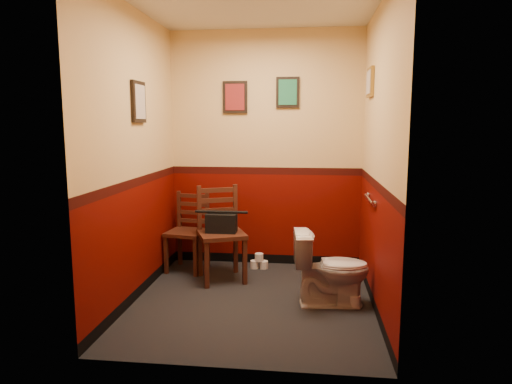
{
  "coord_description": "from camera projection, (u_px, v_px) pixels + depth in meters",
  "views": [
    {
      "loc": [
        0.5,
        -4.05,
        1.65
      ],
      "look_at": [
        0.0,
        0.25,
        1.0
      ],
      "focal_mm": 32.0,
      "sensor_mm": 36.0,
      "label": 1
    }
  ],
  "objects": [
    {
      "name": "floor",
      "position": [
        253.0,
        301.0,
        4.28
      ],
      "size": [
        2.2,
        2.4,
        0.0
      ],
      "primitive_type": "cube",
      "color": "black",
      "rests_on": "ground"
    },
    {
      "name": "wall_back",
      "position": [
        266.0,
        150.0,
        5.26
      ],
      "size": [
        2.2,
        0.0,
        2.7
      ],
      "primitive_type": "cube",
      "rotation": [
        1.57,
        0.0,
        0.0
      ],
      "color": "#580803",
      "rests_on": "ground"
    },
    {
      "name": "wall_front",
      "position": [
        230.0,
        171.0,
        2.9
      ],
      "size": [
        2.2,
        0.0,
        2.7
      ],
      "primitive_type": "cube",
      "rotation": [
        -1.57,
        0.0,
        0.0
      ],
      "color": "#580803",
      "rests_on": "ground"
    },
    {
      "name": "wall_left",
      "position": [
        135.0,
        156.0,
        4.21
      ],
      "size": [
        0.0,
        2.4,
        2.7
      ],
      "primitive_type": "cube",
      "rotation": [
        1.57,
        0.0,
        1.57
      ],
      "color": "#580803",
      "rests_on": "ground"
    },
    {
      "name": "wall_right",
      "position": [
        378.0,
        159.0,
        3.95
      ],
      "size": [
        0.0,
        2.4,
        2.7
      ],
      "primitive_type": "cube",
      "rotation": [
        1.57,
        0.0,
        -1.57
      ],
      "color": "#580803",
      "rests_on": "ground"
    },
    {
      "name": "grab_bar",
      "position": [
        369.0,
        199.0,
        4.26
      ],
      "size": [
        0.05,
        0.56,
        0.06
      ],
      "color": "silver",
      "rests_on": "wall_right"
    },
    {
      "name": "framed_print_back_a",
      "position": [
        235.0,
        97.0,
        5.19
      ],
      "size": [
        0.28,
        0.04,
        0.36
      ],
      "color": "black",
      "rests_on": "wall_back"
    },
    {
      "name": "framed_print_back_b",
      "position": [
        288.0,
        92.0,
        5.12
      ],
      "size": [
        0.26,
        0.04,
        0.34
      ],
      "color": "black",
      "rests_on": "wall_back"
    },
    {
      "name": "framed_print_left",
      "position": [
        139.0,
        102.0,
        4.23
      ],
      "size": [
        0.04,
        0.3,
        0.38
      ],
      "color": "black",
      "rests_on": "wall_left"
    },
    {
      "name": "framed_print_right",
      "position": [
        370.0,
        82.0,
        4.44
      ],
      "size": [
        0.04,
        0.34,
        0.28
      ],
      "color": "olive",
      "rests_on": "wall_right"
    },
    {
      "name": "toilet",
      "position": [
        331.0,
        269.0,
        4.16
      ],
      "size": [
        0.72,
        0.45,
        0.68
      ],
      "primitive_type": "imported",
      "rotation": [
        0.0,
        0.0,
        1.66
      ],
      "color": "white",
      "rests_on": "floor"
    },
    {
      "name": "toilet_brush",
      "position": [
        354.0,
        300.0,
        4.13
      ],
      "size": [
        0.11,
        0.11,
        0.39
      ],
      "color": "silver",
      "rests_on": "floor"
    },
    {
      "name": "chair_left",
      "position": [
        188.0,
        232.0,
        5.16
      ],
      "size": [
        0.47,
        0.47,
        0.88
      ],
      "rotation": [
        0.0,
        0.0,
        -0.16
      ],
      "color": "#3F1D13",
      "rests_on": "floor"
    },
    {
      "name": "chair_right",
      "position": [
        221.0,
        233.0,
        4.84
      ],
      "size": [
        0.61,
        0.61,
        0.99
      ],
      "rotation": [
        0.0,
        0.0,
        0.4
      ],
      "color": "#3F1D13",
      "rests_on": "floor"
    },
    {
      "name": "handbag",
      "position": [
        221.0,
        223.0,
        4.78
      ],
      "size": [
        0.32,
        0.16,
        0.23
      ],
      "rotation": [
        0.0,
        0.0,
        0.0
      ],
      "color": "black",
      "rests_on": "chair_right"
    },
    {
      "name": "tp_stack",
      "position": [
        259.0,
        262.0,
        5.24
      ],
      "size": [
        0.2,
        0.11,
        0.18
      ],
      "color": "silver",
      "rests_on": "floor"
    }
  ]
}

